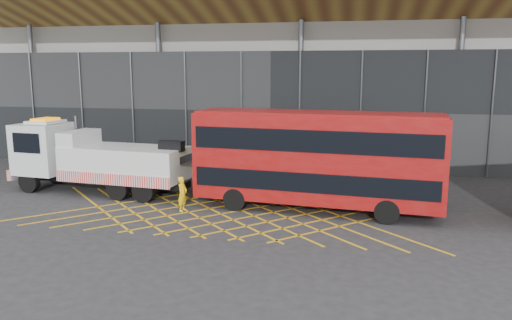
# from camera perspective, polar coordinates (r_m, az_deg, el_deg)

# --- Properties ---
(ground_plane) EXTENTS (120.00, 120.00, 0.00)m
(ground_plane) POSITION_cam_1_polar(r_m,az_deg,el_deg) (24.40, -7.67, -5.92)
(ground_plane) COLOR #28282B
(road_markings) EXTENTS (19.96, 7.16, 0.01)m
(road_markings) POSITION_cam_1_polar(r_m,az_deg,el_deg) (23.94, -4.03, -6.16)
(road_markings) COLOR gold
(road_markings) RESTS_ON ground_plane
(construction_building) EXTENTS (55.00, 23.97, 18.00)m
(construction_building) POSITION_cam_1_polar(r_m,az_deg,el_deg) (40.98, 3.32, 13.37)
(construction_building) COLOR gray
(construction_building) RESTS_ON ground_plane
(recovery_truck) EXTENTS (11.94, 3.84, 4.14)m
(recovery_truck) POSITION_cam_1_polar(r_m,az_deg,el_deg) (29.11, -18.09, 0.16)
(recovery_truck) COLOR black
(recovery_truck) RESTS_ON ground_plane
(bus_towed) EXTENTS (12.03, 3.91, 4.81)m
(bus_towed) POSITION_cam_1_polar(r_m,az_deg,el_deg) (24.07, 6.90, 0.40)
(bus_towed) COLOR maroon
(bus_towed) RESTS_ON ground_plane
(worker) EXTENTS (0.49, 0.67, 1.69)m
(worker) POSITION_cam_1_polar(r_m,az_deg,el_deg) (24.46, -8.41, -3.85)
(worker) COLOR yellow
(worker) RESTS_ON ground_plane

